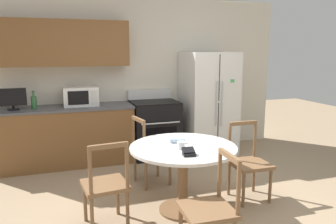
{
  "coord_description": "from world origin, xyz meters",
  "views": [
    {
      "loc": [
        -1.22,
        -2.8,
        1.73
      ],
      "look_at": [
        0.1,
        1.15,
        0.95
      ],
      "focal_mm": 35.0,
      "sensor_mm": 36.0,
      "label": 1
    }
  ],
  "objects_px": {
    "microwave": "(81,96)",
    "countertop_tv": "(12,98)",
    "dining_chair_near": "(210,209)",
    "wallet": "(189,152)",
    "refrigerator": "(208,103)",
    "oven_range": "(155,128)",
    "candle_glass": "(181,146)",
    "dining_chair_left": "(106,186)",
    "dining_chair_right": "(248,163)",
    "dining_chair_far": "(150,152)",
    "counter_bottle": "(34,102)"
  },
  "relations": [
    {
      "from": "microwave",
      "to": "countertop_tv",
      "type": "height_order",
      "value": "countertop_tv"
    },
    {
      "from": "dining_chair_far",
      "to": "dining_chair_near",
      "type": "relative_size",
      "value": 1.0
    },
    {
      "from": "candle_glass",
      "to": "counter_bottle",
      "type": "bearing_deg",
      "value": 126.8
    },
    {
      "from": "refrigerator",
      "to": "dining_chair_near",
      "type": "relative_size",
      "value": 1.89
    },
    {
      "from": "refrigerator",
      "to": "dining_chair_right",
      "type": "xyz_separation_m",
      "value": [
        -0.33,
        -1.82,
        -0.42
      ]
    },
    {
      "from": "countertop_tv",
      "to": "dining_chair_near",
      "type": "bearing_deg",
      "value": -57.29
    },
    {
      "from": "dining_chair_near",
      "to": "wallet",
      "type": "relative_size",
      "value": 6.47
    },
    {
      "from": "oven_range",
      "to": "microwave",
      "type": "bearing_deg",
      "value": 176.29
    },
    {
      "from": "counter_bottle",
      "to": "dining_chair_near",
      "type": "xyz_separation_m",
      "value": [
        1.5,
        -2.78,
        -0.56
      ]
    },
    {
      "from": "microwave",
      "to": "wallet",
      "type": "bearing_deg",
      "value": -69.88
    },
    {
      "from": "microwave",
      "to": "candle_glass",
      "type": "xyz_separation_m",
      "value": [
        0.85,
        -2.1,
        -0.28
      ]
    },
    {
      "from": "countertop_tv",
      "to": "microwave",
      "type": "bearing_deg",
      "value": 5.2
    },
    {
      "from": "oven_range",
      "to": "wallet",
      "type": "bearing_deg",
      "value": -97.69
    },
    {
      "from": "microwave",
      "to": "countertop_tv",
      "type": "bearing_deg",
      "value": -174.8
    },
    {
      "from": "refrigerator",
      "to": "wallet",
      "type": "height_order",
      "value": "refrigerator"
    },
    {
      "from": "candle_glass",
      "to": "microwave",
      "type": "bearing_deg",
      "value": 112.12
    },
    {
      "from": "refrigerator",
      "to": "oven_range",
      "type": "distance_m",
      "value": 1.01
    },
    {
      "from": "refrigerator",
      "to": "dining_chair_near",
      "type": "bearing_deg",
      "value": -114.86
    },
    {
      "from": "countertop_tv",
      "to": "dining_chair_left",
      "type": "relative_size",
      "value": 0.42
    },
    {
      "from": "dining_chair_right",
      "to": "wallet",
      "type": "xyz_separation_m",
      "value": [
        -0.91,
        -0.35,
        0.33
      ]
    },
    {
      "from": "candle_glass",
      "to": "dining_chair_left",
      "type": "bearing_deg",
      "value": 179.47
    },
    {
      "from": "dining_chair_right",
      "to": "oven_range",
      "type": "bearing_deg",
      "value": -71.08
    },
    {
      "from": "countertop_tv",
      "to": "dining_chair_right",
      "type": "bearing_deg",
      "value": -34.79
    },
    {
      "from": "oven_range",
      "to": "counter_bottle",
      "type": "xyz_separation_m",
      "value": [
        -1.82,
        0.01,
        0.53
      ]
    },
    {
      "from": "dining_chair_left",
      "to": "dining_chair_far",
      "type": "relative_size",
      "value": 1.0
    },
    {
      "from": "oven_range",
      "to": "microwave",
      "type": "xyz_separation_m",
      "value": [
        -1.15,
        0.07,
        0.58
      ]
    },
    {
      "from": "dining_chair_left",
      "to": "microwave",
      "type": "bearing_deg",
      "value": 85.8
    },
    {
      "from": "counter_bottle",
      "to": "dining_chair_right",
      "type": "height_order",
      "value": "counter_bottle"
    },
    {
      "from": "dining_chair_near",
      "to": "wallet",
      "type": "distance_m",
      "value": 0.63
    },
    {
      "from": "counter_bottle",
      "to": "dining_chair_far",
      "type": "bearing_deg",
      "value": -37.84
    },
    {
      "from": "countertop_tv",
      "to": "candle_glass",
      "type": "height_order",
      "value": "countertop_tv"
    },
    {
      "from": "dining_chair_far",
      "to": "dining_chair_right",
      "type": "bearing_deg",
      "value": 41.05
    },
    {
      "from": "oven_range",
      "to": "dining_chair_right",
      "type": "xyz_separation_m",
      "value": [
        0.6,
        -1.88,
        -0.03
      ]
    },
    {
      "from": "microwave",
      "to": "candle_glass",
      "type": "relative_size",
      "value": 5.93
    },
    {
      "from": "wallet",
      "to": "countertop_tv",
      "type": "bearing_deg",
      "value": 128.81
    },
    {
      "from": "oven_range",
      "to": "candle_glass",
      "type": "xyz_separation_m",
      "value": [
        -0.3,
        -2.02,
        0.3
      ]
    },
    {
      "from": "microwave",
      "to": "dining_chair_left",
      "type": "relative_size",
      "value": 0.57
    },
    {
      "from": "dining_chair_left",
      "to": "dining_chair_far",
      "type": "xyz_separation_m",
      "value": [
        0.7,
        0.91,
        0.0
      ]
    },
    {
      "from": "candle_glass",
      "to": "wallet",
      "type": "distance_m",
      "value": 0.22
    },
    {
      "from": "microwave",
      "to": "counter_bottle",
      "type": "height_order",
      "value": "microwave"
    },
    {
      "from": "dining_chair_right",
      "to": "microwave",
      "type": "bearing_deg",
      "value": -47.0
    },
    {
      "from": "refrigerator",
      "to": "candle_glass",
      "type": "xyz_separation_m",
      "value": [
        -1.23,
        -1.96,
        -0.09
      ]
    },
    {
      "from": "wallet",
      "to": "microwave",
      "type": "bearing_deg",
      "value": 110.12
    },
    {
      "from": "oven_range",
      "to": "wallet",
      "type": "xyz_separation_m",
      "value": [
        -0.3,
        -2.24,
        0.29
      ]
    },
    {
      "from": "microwave",
      "to": "dining_chair_left",
      "type": "xyz_separation_m",
      "value": [
        0.07,
        -2.09,
        -0.61
      ]
    },
    {
      "from": "oven_range",
      "to": "dining_chair_near",
      "type": "height_order",
      "value": "oven_range"
    },
    {
      "from": "oven_range",
      "to": "counter_bottle",
      "type": "relative_size",
      "value": 4.13
    },
    {
      "from": "counter_bottle",
      "to": "dining_chair_near",
      "type": "distance_m",
      "value": 3.21
    },
    {
      "from": "oven_range",
      "to": "dining_chair_near",
      "type": "bearing_deg",
      "value": -96.58
    },
    {
      "from": "refrigerator",
      "to": "counter_bottle",
      "type": "xyz_separation_m",
      "value": [
        -2.75,
        0.07,
        0.15
      ]
    }
  ]
}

